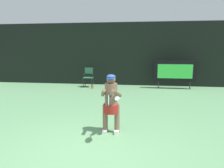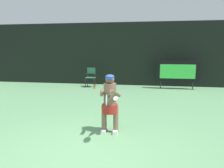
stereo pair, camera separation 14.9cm
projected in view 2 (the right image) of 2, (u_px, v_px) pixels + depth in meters
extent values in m
cube|color=#5F9362|center=(82.00, 156.00, 4.12)|extent=(18.00, 22.00, 0.02)
cube|color=black|center=(125.00, 54.00, 12.10)|extent=(18.00, 0.12, 3.60)
cylinder|color=#38383D|center=(125.00, 22.00, 11.80)|extent=(18.00, 0.05, 0.05)
cube|color=black|center=(177.00, 71.00, 10.92)|extent=(2.20, 0.20, 1.10)
cube|color=#3AD346|center=(178.00, 72.00, 10.82)|extent=(1.80, 0.01, 0.75)
cylinder|color=#2D2D33|center=(161.00, 85.00, 11.17)|extent=(0.05, 0.05, 0.40)
cylinder|color=#2D2D33|center=(193.00, 86.00, 10.92)|extent=(0.05, 0.05, 0.40)
cylinder|color=black|center=(85.00, 83.00, 11.47)|extent=(0.04, 0.04, 0.52)
cylinder|color=black|center=(94.00, 83.00, 11.40)|extent=(0.04, 0.04, 0.52)
cylinder|color=black|center=(87.00, 82.00, 11.86)|extent=(0.04, 0.04, 0.52)
cylinder|color=black|center=(96.00, 82.00, 11.79)|extent=(0.04, 0.04, 0.52)
cube|color=#296144|center=(90.00, 78.00, 11.58)|extent=(0.52, 0.44, 0.03)
cylinder|color=black|center=(87.00, 72.00, 11.78)|extent=(0.04, 0.04, 0.56)
cylinder|color=black|center=(95.00, 73.00, 11.70)|extent=(0.04, 0.04, 0.56)
cube|color=#296144|center=(91.00, 71.00, 11.72)|extent=(0.48, 0.02, 0.34)
cylinder|color=black|center=(86.00, 74.00, 11.59)|extent=(0.04, 0.44, 0.04)
cylinder|color=black|center=(95.00, 74.00, 11.51)|extent=(0.04, 0.44, 0.04)
cylinder|color=orange|center=(95.00, 86.00, 11.17)|extent=(0.07, 0.07, 0.24)
cylinder|color=black|center=(95.00, 84.00, 11.15)|extent=(0.03, 0.03, 0.03)
cube|color=white|center=(104.00, 131.00, 5.25)|extent=(0.11, 0.26, 0.09)
cube|color=white|center=(116.00, 132.00, 5.20)|extent=(0.11, 0.26, 0.09)
cylinder|color=brown|center=(104.00, 119.00, 5.25)|extent=(0.13, 0.13, 0.71)
cylinder|color=brown|center=(116.00, 119.00, 5.20)|extent=(0.13, 0.13, 0.71)
cylinder|color=#A2231C|center=(110.00, 108.00, 5.18)|extent=(0.39, 0.39, 0.22)
cylinder|color=brown|center=(110.00, 94.00, 5.12)|extent=(0.31, 0.31, 0.56)
sphere|color=brown|center=(110.00, 79.00, 5.06)|extent=(0.22, 0.22, 0.22)
ellipsoid|color=#284C93|center=(110.00, 77.00, 5.05)|extent=(0.22, 0.22, 0.12)
cube|color=#284C93|center=(109.00, 79.00, 4.96)|extent=(0.17, 0.12, 0.02)
cylinder|color=brown|center=(102.00, 93.00, 4.97)|extent=(0.21, 0.51, 0.29)
cylinder|color=brown|center=(116.00, 93.00, 4.92)|extent=(0.21, 0.51, 0.29)
cylinder|color=white|center=(116.00, 99.00, 4.82)|extent=(0.13, 0.11, 0.12)
cylinder|color=black|center=(109.00, 97.00, 4.77)|extent=(0.03, 0.28, 0.03)
torus|color=black|center=(106.00, 100.00, 4.47)|extent=(0.02, 0.31, 0.31)
ellipsoid|color=silver|center=(106.00, 100.00, 4.47)|extent=(0.01, 0.26, 0.26)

